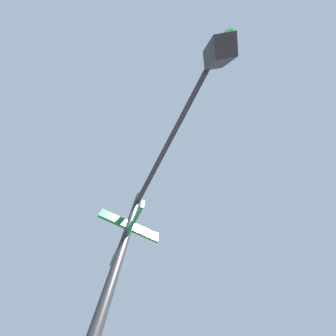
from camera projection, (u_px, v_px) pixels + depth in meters
name	position (u px, v px, depth m)	size (l,w,h in m)	color
traffic_signal_near	(167.00, 165.00, 2.48)	(2.94, 2.28, 5.84)	black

